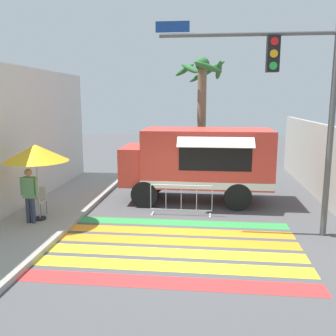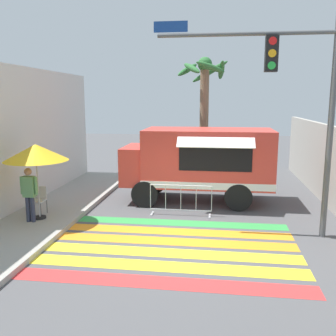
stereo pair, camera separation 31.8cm
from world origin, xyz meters
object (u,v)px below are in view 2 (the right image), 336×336
(traffic_signal_pole, at_px, (295,89))
(palm_tree, at_px, (204,100))
(folding_chair, at_px, (38,198))
(barricade_front, at_px, (181,200))
(food_truck, at_px, (197,159))
(patio_umbrella, at_px, (36,153))
(vendor_person, at_px, (29,192))

(traffic_signal_pole, height_order, palm_tree, traffic_signal_pole)
(folding_chair, xyz_separation_m, barricade_front, (4.42, 0.87, -0.16))
(food_truck, relative_size, palm_tree, 0.98)
(food_truck, relative_size, traffic_signal_pole, 0.91)
(food_truck, relative_size, folding_chair, 6.17)
(patio_umbrella, height_order, barricade_front, patio_umbrella)
(folding_chair, height_order, barricade_front, barricade_front)
(folding_chair, bearing_deg, patio_umbrella, -39.05)
(folding_chair, relative_size, vendor_person, 0.54)
(patio_umbrella, relative_size, palm_tree, 0.42)
(patio_umbrella, height_order, folding_chair, patio_umbrella)
(vendor_person, bearing_deg, folding_chair, 109.38)
(folding_chair, distance_m, barricade_front, 4.51)
(traffic_signal_pole, relative_size, vendor_person, 3.63)
(vendor_person, relative_size, palm_tree, 0.30)
(patio_umbrella, distance_m, palm_tree, 7.74)
(barricade_front, bearing_deg, folding_chair, -168.81)
(folding_chair, relative_size, barricade_front, 0.43)
(traffic_signal_pole, bearing_deg, barricade_front, 155.92)
(vendor_person, height_order, barricade_front, vendor_person)
(food_truck, distance_m, palm_tree, 3.56)
(barricade_front, bearing_deg, traffic_signal_pole, -24.08)
(food_truck, height_order, vendor_person, food_truck)
(patio_umbrella, bearing_deg, folding_chair, 118.61)
(palm_tree, bearing_deg, patio_umbrella, -128.13)
(traffic_signal_pole, relative_size, barricade_front, 2.92)
(patio_umbrella, bearing_deg, barricade_front, 17.64)
(vendor_person, bearing_deg, patio_umbrella, 80.39)
(barricade_front, relative_size, palm_tree, 0.37)
(barricade_front, distance_m, palm_tree, 5.65)
(barricade_front, bearing_deg, food_truck, 77.67)
(folding_chair, distance_m, vendor_person, 0.88)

